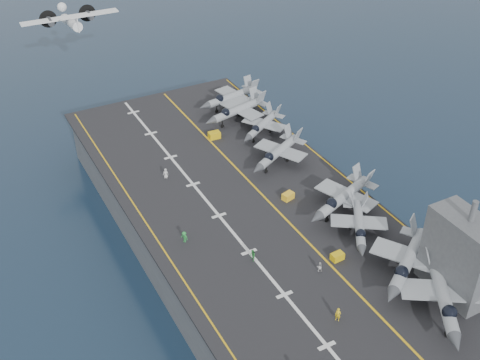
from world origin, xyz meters
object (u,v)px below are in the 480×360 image
fighter_jet_0 (443,294)px  transport_plane (71,23)px  tow_cart_a (337,256)px  island_superstructure (463,248)px

fighter_jet_0 → transport_plane: (-21.85, 93.79, 10.50)m
fighter_jet_0 → tow_cart_a: 15.91m
island_superstructure → transport_plane: (-26.15, 91.76, 5.83)m
island_superstructure → fighter_jet_0: size_ratio=0.77×
tow_cart_a → transport_plane: (-15.72, 79.28, 12.77)m
island_superstructure → transport_plane: transport_plane is taller
island_superstructure → transport_plane: bearing=105.9°
tow_cart_a → transport_plane: size_ratio=0.09×
fighter_jet_0 → transport_plane: transport_plane is taller
fighter_jet_0 → transport_plane: bearing=103.1°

